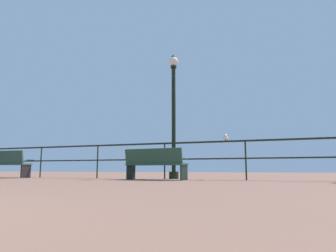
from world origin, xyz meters
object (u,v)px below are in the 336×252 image
seagull_on_rail (226,138)px  lamppost_center (174,109)px  bench_far_left (4,163)px  bench_near_left (155,162)px

seagull_on_rail → lamppost_center: bearing=167.8°
lamppost_center → bench_far_left: bearing=-169.6°
bench_far_left → seagull_on_rail: bearing=5.3°
bench_far_left → lamppost_center: (5.88, 1.08, 1.66)m
bench_near_left → seagull_on_rail: size_ratio=4.78×
bench_near_left → lamppost_center: size_ratio=0.45×
lamppost_center → seagull_on_rail: 2.01m
bench_near_left → seagull_on_rail: (1.87, 0.70, 0.69)m
bench_far_left → lamppost_center: 6.21m
bench_far_left → bench_near_left: bearing=0.0°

